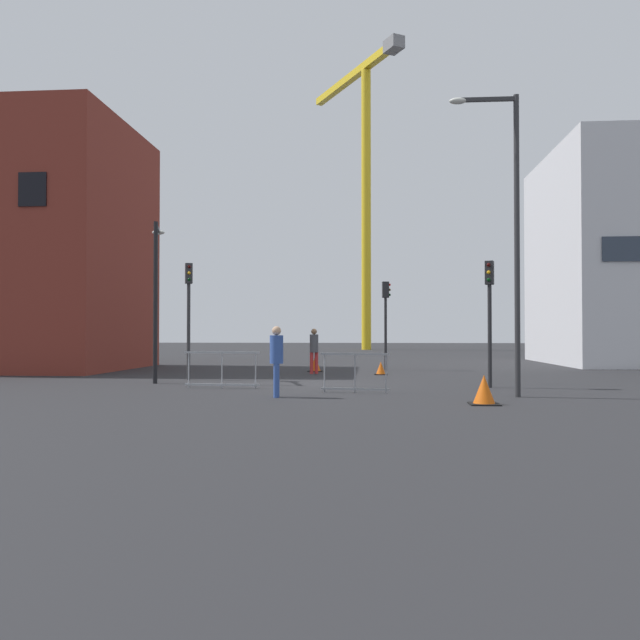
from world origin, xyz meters
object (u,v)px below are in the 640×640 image
traffic_light_island (490,302)px  pedestrian_walking (276,356)px  streetlamp_short (156,285)px  streetlamp_tall (509,220)px  traffic_light_far (189,302)px  traffic_light_median (386,310)px  traffic_cone_orange (315,364)px  traffic_cone_on_verge (381,369)px  traffic_cone_by_barrier (484,391)px  construction_crane (365,164)px  pedestrian_waiting (314,347)px

traffic_light_island → pedestrian_walking: 6.94m
streetlamp_short → traffic_light_island: (10.51, -0.99, -0.66)m
traffic_light_island → streetlamp_tall: bearing=-89.9°
streetlamp_short → traffic_light_far: size_ratio=1.29×
streetlamp_tall → streetlamp_short: (-10.52, 3.76, -1.31)m
traffic_light_far → traffic_light_island: bearing=-13.6°
streetlamp_tall → traffic_light_median: (-2.90, 11.47, -1.92)m
traffic_cone_orange → traffic_cone_on_verge: 3.30m
streetlamp_tall → traffic_cone_by_barrier: 4.67m
construction_crane → pedestrian_walking: size_ratio=15.34×
streetlamp_short → traffic_cone_on_verge: (7.36, 4.65, -2.97)m
streetlamp_tall → traffic_light_island: size_ratio=2.05×
streetlamp_tall → pedestrian_walking: size_ratio=4.30×
traffic_light_far → traffic_light_island: size_ratio=1.07×
traffic_light_median → traffic_cone_by_barrier: bearing=-81.7°
streetlamp_short → traffic_cone_orange: streetlamp_short is taller
traffic_light_median → traffic_cone_orange: size_ratio=6.12×
traffic_light_median → traffic_light_far: size_ratio=0.95×
pedestrian_walking → construction_crane: bearing=87.8°
traffic_light_far → pedestrian_waiting: bearing=41.6°
traffic_light_median → traffic_light_far: traffic_light_far is taller
pedestrian_walking → traffic_light_island: bearing=29.4°
streetlamp_short → traffic_light_median: streetlamp_short is taller
traffic_light_median → traffic_cone_orange: (-2.98, -1.18, -2.30)m
construction_crane → traffic_cone_on_verge: (1.02, -36.39, -17.48)m
streetlamp_short → pedestrian_walking: size_ratio=2.90×
construction_crane → traffic_light_median: (1.28, -33.32, -15.11)m
construction_crane → traffic_cone_orange: 38.69m
traffic_light_median → pedestrian_walking: bearing=-104.0°
streetlamp_tall → construction_crane: bearing=95.3°
streetlamp_short → traffic_light_far: 1.62m
traffic_light_median → pedestrian_walking: size_ratio=2.14×
traffic_light_far → traffic_cone_by_barrier: (8.87, -6.94, -2.39)m
construction_crane → traffic_light_far: 42.77m
traffic_cone_by_barrier → construction_crane: bearing=94.0°
traffic_light_far → traffic_light_median: bearing=42.4°
streetlamp_tall → traffic_cone_on_verge: 9.95m
traffic_light_median → traffic_light_island: traffic_light_median is taller
traffic_light_island → traffic_cone_by_barrier: (-0.95, -4.58, -2.23)m
streetlamp_tall → traffic_cone_orange: (-5.87, 10.29, -4.22)m
construction_crane → streetlamp_short: size_ratio=5.29×
traffic_light_median → traffic_cone_on_verge: 3.88m
traffic_cone_on_verge → pedestrian_waiting: bearing=173.1°
traffic_light_median → pedestrian_waiting: (-2.89, -2.75, -1.55)m
traffic_light_median → traffic_light_far: 9.39m
streetlamp_short → traffic_cone_on_verge: size_ratio=10.35×
streetlamp_short → pedestrian_walking: bearing=-43.1°
construction_crane → streetlamp_tall: bearing=-84.7°
pedestrian_waiting → traffic_light_far: bearing=-138.4°
traffic_cone_on_verge → traffic_light_island: bearing=-60.8°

